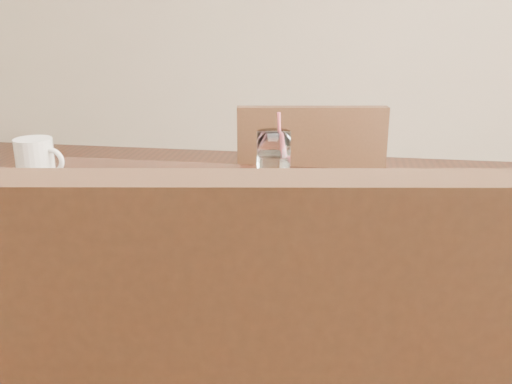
% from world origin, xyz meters
% --- Properties ---
extents(table, '(1.20, 0.80, 0.75)m').
position_xyz_m(table, '(0.00, 0.00, 0.67)').
color(table, black).
rests_on(table, ground).
extents(chair_far, '(0.47, 0.47, 0.88)m').
position_xyz_m(chair_far, '(0.12, 0.63, 0.50)').
color(chair_far, '#311D10').
rests_on(chair_far, ground).
extents(fries_plate, '(0.37, 0.33, 0.02)m').
position_xyz_m(fries_plate, '(0.07, -0.03, 0.76)').
color(fries_plate, white).
rests_on(fries_plate, table).
extents(loaded_fries, '(0.27, 0.24, 0.07)m').
position_xyz_m(loaded_fries, '(0.07, -0.03, 0.81)').
color(loaded_fries, gold).
rests_on(loaded_fries, fries_plate).
extents(napkin, '(0.23, 0.20, 0.01)m').
position_xyz_m(napkin, '(-0.27, -0.10, 0.75)').
color(napkin, white).
rests_on(napkin, table).
extents(cutlery, '(0.21, 0.09, 0.01)m').
position_xyz_m(cutlery, '(-0.27, -0.10, 0.76)').
color(cutlery, silver).
rests_on(cutlery, napkin).
extents(water_glass, '(0.08, 0.08, 0.17)m').
position_xyz_m(water_glass, '(0.07, 0.24, 0.80)').
color(water_glass, white).
rests_on(water_glass, table).
extents(coffee_mug, '(0.12, 0.09, 0.10)m').
position_xyz_m(coffee_mug, '(-0.49, 0.20, 0.80)').
color(coffee_mug, white).
rests_on(coffee_mug, table).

